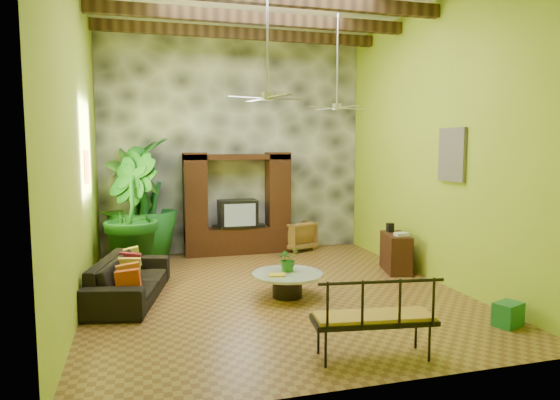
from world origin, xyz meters
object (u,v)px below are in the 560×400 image
object	(u,v)px
iron_bench	(376,314)
tall_plant_a	(134,205)
ceiling_fan_front	(267,83)
green_bin	(508,314)
side_console	(396,253)
tall_plant_b	(129,213)
ceiling_fan_back	(337,96)
wicker_armchair	(296,235)
tall_plant_c	(142,199)
sofa	(130,279)
coffee_table	(287,282)
entertainment_center	(238,211)

from	to	relation	value
iron_bench	tall_plant_a	bearing A→B (deg)	122.12
ceiling_fan_front	green_bin	bearing A→B (deg)	-35.67
ceiling_fan_front	tall_plant_a	xyz separation A→B (m)	(-2.04, 3.40, -2.20)
ceiling_fan_front	side_console	distance (m)	4.29
tall_plant_b	ceiling_fan_back	bearing A→B (deg)	-11.81
ceiling_fan_front	tall_plant_a	bearing A→B (deg)	120.99
wicker_armchair	iron_bench	world-z (taller)	iron_bench
wicker_armchair	tall_plant_a	size ratio (longest dim) A/B	0.31
tall_plant_b	tall_plant_c	xyz separation A→B (m)	(0.24, 1.02, 0.14)
sofa	wicker_armchair	world-z (taller)	wicker_armchair
tall_plant_a	wicker_armchair	bearing A→B (deg)	2.05
wicker_armchair	iron_bench	size ratio (longest dim) A/B	0.51
wicker_armchair	side_console	bearing A→B (deg)	94.71
green_bin	tall_plant_c	bearing A→B (deg)	130.81
wicker_armchair	coffee_table	size ratio (longest dim) A/B	0.65
tall_plant_b	tall_plant_c	distance (m)	1.06
tall_plant_c	entertainment_center	bearing A→B (deg)	2.57
ceiling_fan_front	ceiling_fan_back	world-z (taller)	same
entertainment_center	tall_plant_a	bearing A→B (deg)	-176.61
tall_plant_b	green_bin	xyz separation A→B (m)	(4.98, -4.47, -1.00)
ceiling_fan_back	green_bin	size ratio (longest dim) A/B	5.00
entertainment_center	side_console	bearing A→B (deg)	-43.13
wicker_armchair	tall_plant_b	world-z (taller)	tall_plant_b
ceiling_fan_back	tall_plant_a	bearing A→B (deg)	154.87
tall_plant_a	tall_plant_b	bearing A→B (deg)	-95.10
ceiling_fan_back	sofa	bearing A→B (deg)	-165.87
ceiling_fan_front	tall_plant_a	size ratio (longest dim) A/B	0.77
ceiling_fan_front	iron_bench	size ratio (longest dim) A/B	1.26
entertainment_center	ceiling_fan_front	distance (m)	4.30
tall_plant_a	tall_plant_c	distance (m)	0.19
tall_plant_a	sofa	bearing A→B (deg)	-91.70
ceiling_fan_front	tall_plant_c	size ratio (longest dim) A/B	0.71
entertainment_center	tall_plant_b	distance (m)	2.59
entertainment_center	tall_plant_a	world-z (taller)	tall_plant_a
tall_plant_a	iron_bench	xyz separation A→B (m)	(2.66, -5.95, -0.66)
ceiling_fan_front	wicker_armchair	size ratio (longest dim) A/B	2.47
coffee_table	entertainment_center	bearing A→B (deg)	92.20
ceiling_fan_front	green_bin	xyz separation A→B (m)	(2.85, -2.05, -3.24)
tall_plant_a	tall_plant_b	world-z (taller)	tall_plant_a
iron_bench	side_console	world-z (taller)	iron_bench
coffee_table	iron_bench	size ratio (longest dim) A/B	0.78
coffee_table	green_bin	distance (m)	3.27
ceiling_fan_front	wicker_armchair	xyz separation A→B (m)	(1.60, 3.53, -3.06)
side_console	green_bin	distance (m)	3.11
side_console	entertainment_center	bearing A→B (deg)	150.87
tall_plant_a	entertainment_center	bearing A→B (deg)	3.39
entertainment_center	coffee_table	bearing A→B (deg)	-87.80
entertainment_center	sofa	distance (m)	3.79
ceiling_fan_front	coffee_table	world-z (taller)	ceiling_fan_front
tall_plant_a	tall_plant_b	xyz separation A→B (m)	(-0.09, -0.98, -0.04)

